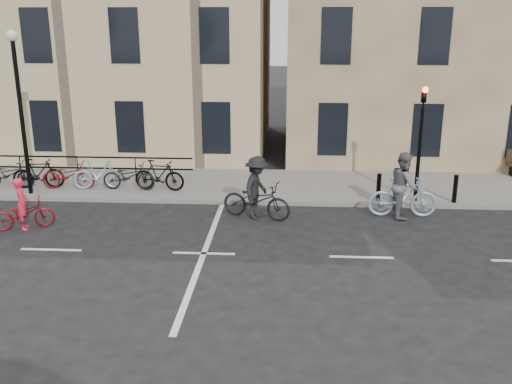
# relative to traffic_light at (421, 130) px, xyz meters

# --- Properties ---
(ground) EXTENTS (120.00, 120.00, 0.00)m
(ground) POSITION_rel_traffic_light_xyz_m (-6.20, -4.34, -2.45)
(ground) COLOR black
(ground) RESTS_ON ground
(sidewalk) EXTENTS (46.00, 4.00, 0.15)m
(sidewalk) POSITION_rel_traffic_light_xyz_m (-10.20, 1.66, -2.38)
(sidewalk) COLOR slate
(sidewalk) RESTS_ON ground
(building_east) EXTENTS (14.00, 10.00, 12.00)m
(building_east) POSITION_rel_traffic_light_xyz_m (2.80, 8.66, 3.70)
(building_east) COLOR #8E7355
(building_east) RESTS_ON sidewalk
(building_west) EXTENTS (20.00, 10.00, 10.00)m
(building_west) POSITION_rel_traffic_light_xyz_m (-15.20, 8.66, 2.70)
(building_west) COLOR tan
(building_west) RESTS_ON sidewalk
(traffic_light) EXTENTS (0.18, 0.30, 3.90)m
(traffic_light) POSITION_rel_traffic_light_xyz_m (0.00, 0.00, 0.00)
(traffic_light) COLOR black
(traffic_light) RESTS_ON sidewalk
(lamp_post) EXTENTS (0.36, 0.36, 5.28)m
(lamp_post) POSITION_rel_traffic_light_xyz_m (-12.70, 0.06, 1.04)
(lamp_post) COLOR black
(lamp_post) RESTS_ON sidewalk
(bollard_east) EXTENTS (0.14, 0.14, 0.90)m
(bollard_east) POSITION_rel_traffic_light_xyz_m (-1.20, -0.09, -1.85)
(bollard_east) COLOR black
(bollard_east) RESTS_ON sidewalk
(bollard_west) EXTENTS (0.14, 0.14, 0.90)m
(bollard_west) POSITION_rel_traffic_light_xyz_m (1.20, -0.09, -1.85)
(bollard_west) COLOR black
(bollard_west) RESTS_ON sidewalk
(parked_bikes) EXTENTS (7.25, 1.23, 1.05)m
(parked_bikes) POSITION_rel_traffic_light_xyz_m (-11.12, 0.70, -1.81)
(parked_bikes) COLOR black
(parked_bikes) RESTS_ON sidewalk
(cyclist_pink) EXTENTS (1.78, 1.20, 1.50)m
(cyclist_pink) POSITION_rel_traffic_light_xyz_m (-11.58, -2.85, -1.93)
(cyclist_pink) COLOR maroon
(cyclist_pink) RESTS_ON ground
(cyclist_grey) EXTENTS (2.07, 0.97, 1.99)m
(cyclist_grey) POSITION_rel_traffic_light_xyz_m (-0.63, -1.15, -1.65)
(cyclist_grey) COLOR #96B4C5
(cyclist_grey) RESTS_ON ground
(cyclist_dark) EXTENTS (2.26, 1.40, 1.90)m
(cyclist_dark) POSITION_rel_traffic_light_xyz_m (-5.01, -1.55, -1.70)
(cyclist_dark) COLOR black
(cyclist_dark) RESTS_ON ground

